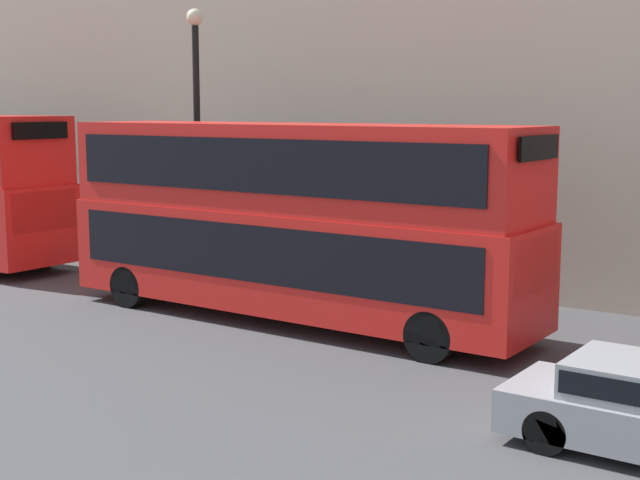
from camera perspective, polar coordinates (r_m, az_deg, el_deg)
name	(u,v)px	position (r m, az deg, el deg)	size (l,w,h in m)	color
bus_second_in_queue	(292,214)	(19.68, -1.78, 1.68)	(2.59, 11.34, 4.41)	red
street_lamp	(197,119)	(24.10, -7.88, 7.68)	(0.44, 0.44, 7.31)	black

